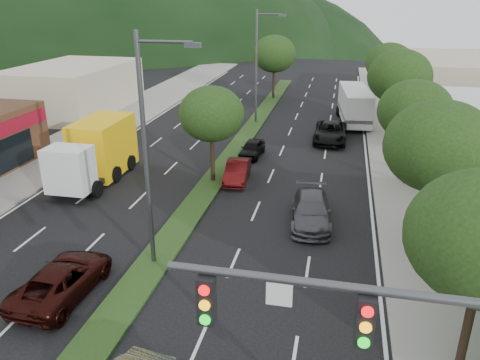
% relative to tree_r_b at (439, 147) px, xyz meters
% --- Properties ---
extents(sidewalk_right, '(5.00, 90.00, 0.15)m').
position_rel_tree_r_b_xyz_m(sidewalk_right, '(0.50, 13.00, -4.96)').
color(sidewalk_right, gray).
rests_on(sidewalk_right, ground).
extents(sidewalk_left, '(6.00, 90.00, 0.15)m').
position_rel_tree_r_b_xyz_m(sidewalk_left, '(-25.00, 13.00, -4.96)').
color(sidewalk_left, gray).
rests_on(sidewalk_left, ground).
extents(median, '(1.60, 56.00, 0.12)m').
position_rel_tree_r_b_xyz_m(median, '(-12.00, 16.00, -4.98)').
color(median, '#1C3814').
rests_on(median, ground).
extents(bldg_left_far, '(9.00, 14.00, 4.60)m').
position_rel_tree_r_b_xyz_m(bldg_left_far, '(-31.00, 22.00, -2.74)').
color(bldg_left_far, beige).
rests_on(bldg_left_far, ground).
extents(bldg_right_far, '(10.00, 16.00, 5.20)m').
position_rel_tree_r_b_xyz_m(bldg_right_far, '(7.50, 32.00, -2.44)').
color(bldg_right_far, beige).
rests_on(bldg_right_far, ground).
extents(hill_far, '(176.00, 132.00, 82.00)m').
position_rel_tree_r_b_xyz_m(hill_far, '(-92.00, 98.00, -5.04)').
color(hill_far, black).
rests_on(hill_far, ground).
extents(tree_r_b, '(4.80, 4.80, 6.94)m').
position_rel_tree_r_b_xyz_m(tree_r_b, '(0.00, 0.00, 0.00)').
color(tree_r_b, black).
rests_on(tree_r_b, sidewalk_right).
extents(tree_r_c, '(4.40, 4.40, 6.48)m').
position_rel_tree_r_b_xyz_m(tree_r_c, '(0.00, 8.00, -0.29)').
color(tree_r_c, black).
rests_on(tree_r_c, sidewalk_right).
extents(tree_r_d, '(5.00, 5.00, 7.17)m').
position_rel_tree_r_b_xyz_m(tree_r_d, '(0.00, 18.00, 0.14)').
color(tree_r_d, black).
rests_on(tree_r_d, sidewalk_right).
extents(tree_r_e, '(4.60, 4.60, 6.71)m').
position_rel_tree_r_b_xyz_m(tree_r_e, '(0.00, 28.00, -0.14)').
color(tree_r_e, black).
rests_on(tree_r_e, sidewalk_right).
extents(tree_med_near, '(4.00, 4.00, 6.02)m').
position_rel_tree_r_b_xyz_m(tree_med_near, '(-12.00, 6.00, -0.61)').
color(tree_med_near, black).
rests_on(tree_med_near, median).
extents(tree_med_far, '(4.80, 4.80, 6.94)m').
position_rel_tree_r_b_xyz_m(tree_med_far, '(-12.00, 32.00, -0.03)').
color(tree_med_far, black).
rests_on(tree_med_far, median).
extents(streetlight_near, '(2.60, 0.25, 10.00)m').
position_rel_tree_r_b_xyz_m(streetlight_near, '(-11.79, -4.00, 0.55)').
color(streetlight_near, '#47494C').
rests_on(streetlight_near, ground).
extents(streetlight_mid, '(2.60, 0.25, 10.00)m').
position_rel_tree_r_b_xyz_m(streetlight_mid, '(-11.79, 21.00, 0.55)').
color(streetlight_mid, '#47494C').
rests_on(streetlight_mid, ground).
extents(suv_maroon, '(2.46, 5.02, 1.37)m').
position_rel_tree_r_b_xyz_m(suv_maroon, '(-14.61, -7.00, -4.35)').
color(suv_maroon, black).
rests_on(suv_maroon, ground).
extents(car_queue_a, '(1.66, 3.61, 1.20)m').
position_rel_tree_r_b_xyz_m(car_queue_a, '(-10.50, 11.46, -4.44)').
color(car_queue_a, black).
rests_on(car_queue_a, ground).
extents(car_queue_b, '(2.43, 5.10, 1.44)m').
position_rel_tree_r_b_xyz_m(car_queue_b, '(-5.43, 1.46, -4.32)').
color(car_queue_b, '#45454A').
rests_on(car_queue_b, ground).
extents(car_queue_c, '(1.71, 4.07, 1.31)m').
position_rel_tree_r_b_xyz_m(car_queue_c, '(-10.50, 6.46, -4.38)').
color(car_queue_c, '#4A0C0C').
rests_on(car_queue_c, ground).
extents(car_queue_d, '(2.59, 5.55, 1.54)m').
position_rel_tree_r_b_xyz_m(car_queue_d, '(-4.99, 16.46, -4.27)').
color(car_queue_d, black).
rests_on(car_queue_d, ground).
extents(box_truck, '(3.01, 7.54, 3.70)m').
position_rel_tree_r_b_xyz_m(box_truck, '(-19.37, 4.96, -3.28)').
color(box_truck, white).
rests_on(box_truck, ground).
extents(motorhome, '(3.31, 8.43, 3.16)m').
position_rel_tree_r_b_xyz_m(motorhome, '(-3.11, 22.99, -3.35)').
color(motorhome, silver).
rests_on(motorhome, ground).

